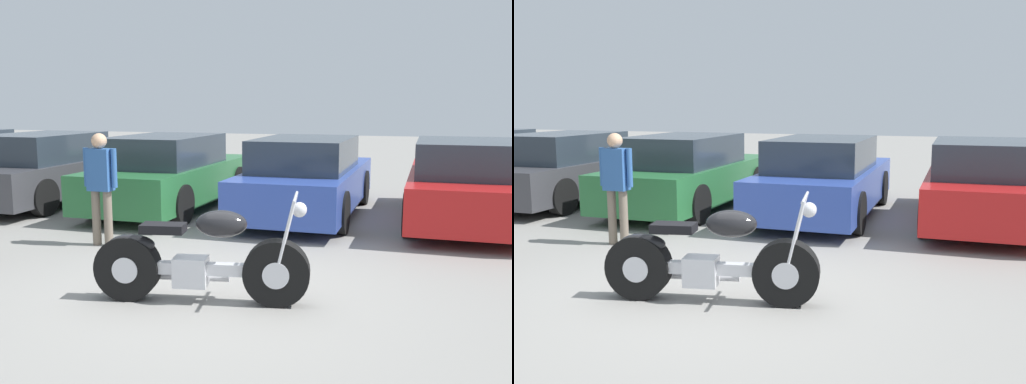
% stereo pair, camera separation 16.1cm
% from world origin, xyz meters
% --- Properties ---
extents(ground_plane, '(60.00, 60.00, 0.00)m').
position_xyz_m(ground_plane, '(0.00, 0.00, 0.00)').
color(ground_plane, gray).
extents(motorcycle, '(2.20, 0.78, 1.12)m').
position_xyz_m(motorcycle, '(-0.01, -0.29, 0.43)').
color(motorcycle, black).
rests_on(motorcycle, ground_plane).
extents(parked_car_dark_grey, '(1.83, 4.48, 1.40)m').
position_xyz_m(parked_car_dark_grey, '(-5.21, 4.32, 0.67)').
color(parked_car_dark_grey, '#3D3D42').
rests_on(parked_car_dark_grey, ground_plane).
extents(parked_car_green, '(1.83, 4.48, 1.40)m').
position_xyz_m(parked_car_green, '(-2.57, 4.39, 0.67)').
color(parked_car_green, '#286B38').
rests_on(parked_car_green, ground_plane).
extents(parked_car_blue, '(1.83, 4.48, 1.40)m').
position_xyz_m(parked_car_blue, '(0.08, 4.47, 0.67)').
color(parked_car_blue, '#2D479E').
rests_on(parked_car_blue, ground_plane).
extents(parked_car_red, '(1.83, 4.48, 1.40)m').
position_xyz_m(parked_car_red, '(2.72, 4.59, 0.67)').
color(parked_car_red, red).
rests_on(parked_car_red, ground_plane).
extents(person_standing, '(0.52, 0.21, 1.59)m').
position_xyz_m(person_standing, '(-2.23, 1.46, 0.94)').
color(person_standing, '#726656').
rests_on(person_standing, ground_plane).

